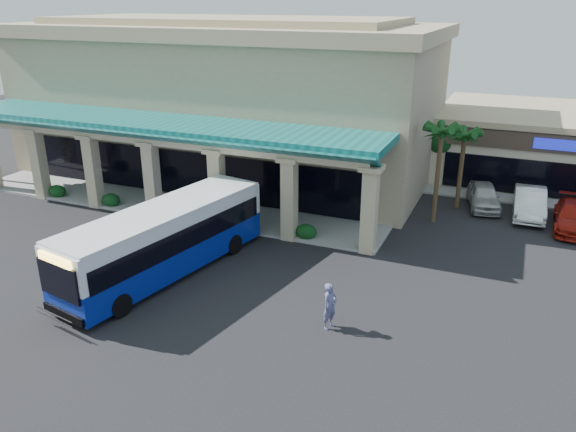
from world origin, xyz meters
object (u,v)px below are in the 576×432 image
at_px(car_silver, 484,196).
at_px(car_white, 530,203).
at_px(pedestrian, 330,306).
at_px(transit_bus, 165,241).
at_px(car_red, 574,217).

distance_m(car_silver, car_white, 2.76).
height_order(pedestrian, car_white, pedestrian).
relative_size(transit_bus, car_white, 2.36).
xyz_separation_m(pedestrian, car_red, (9.66, 15.53, -0.24)).
distance_m(car_silver, car_red, 5.45).
height_order(transit_bus, car_red, transit_bus).
bearing_deg(car_red, car_silver, 162.59).
bearing_deg(pedestrian, car_white, -4.20).
bearing_deg(transit_bus, car_white, 54.50).
relative_size(car_silver, car_red, 0.87).
bearing_deg(car_silver, car_red, -30.53).
bearing_deg(car_silver, transit_bus, -142.18).
bearing_deg(car_red, car_white, 153.09).
xyz_separation_m(transit_bus, car_red, (18.55, 13.98, -0.94)).
height_order(transit_bus, pedestrian, transit_bus).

